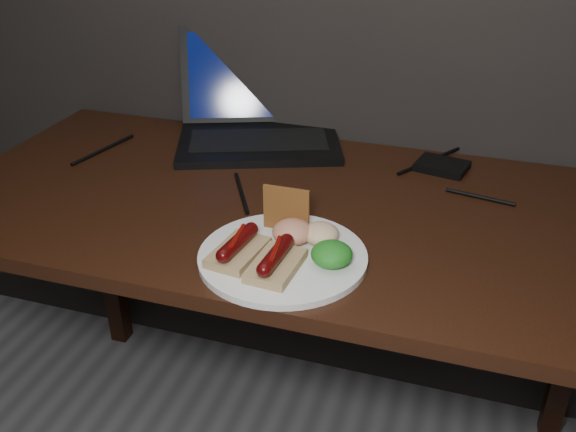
% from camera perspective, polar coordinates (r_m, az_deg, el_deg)
% --- Properties ---
extents(desk, '(1.40, 0.70, 0.75)m').
position_cam_1_polar(desk, '(1.34, -0.40, -2.01)').
color(desk, black).
rests_on(desk, ground).
extents(laptop, '(0.47, 0.44, 0.25)m').
position_cam_1_polar(laptop, '(1.58, -2.67, 8.81)').
color(laptop, black).
rests_on(laptop, desk).
extents(hard_drive, '(0.12, 0.10, 0.02)m').
position_cam_1_polar(hard_drive, '(1.46, 13.52, 4.34)').
color(hard_drive, black).
rests_on(hard_drive, desk).
extents(desk_cables, '(0.95, 0.46, 0.01)m').
position_cam_1_polar(desk_cables, '(1.41, 1.16, 4.02)').
color(desk_cables, black).
rests_on(desk_cables, desk).
extents(plate, '(0.30, 0.30, 0.01)m').
position_cam_1_polar(plate, '(1.10, -0.48, -3.64)').
color(plate, white).
rests_on(plate, desk).
extents(bread_sausage_left, '(0.09, 0.12, 0.04)m').
position_cam_1_polar(bread_sausage_left, '(1.08, -4.48, -2.85)').
color(bread_sausage_left, tan).
rests_on(bread_sausage_left, plate).
extents(bread_sausage_center, '(0.08, 0.12, 0.04)m').
position_cam_1_polar(bread_sausage_center, '(1.05, -1.09, -4.01)').
color(bread_sausage_center, tan).
rests_on(bread_sausage_center, plate).
extents(crispbread, '(0.09, 0.01, 0.08)m').
position_cam_1_polar(crispbread, '(1.15, -0.16, 0.62)').
color(crispbread, '#955528').
rests_on(crispbread, plate).
extents(salad_greens, '(0.07, 0.07, 0.04)m').
position_cam_1_polar(salad_greens, '(1.06, 3.90, -3.40)').
color(salad_greens, '#1A6113').
rests_on(salad_greens, plate).
extents(salsa_mound, '(0.07, 0.07, 0.04)m').
position_cam_1_polar(salsa_mound, '(1.12, 0.41, -1.42)').
color(salsa_mound, '#A61010').
rests_on(salsa_mound, plate).
extents(coleslaw_mound, '(0.06, 0.06, 0.04)m').
position_cam_1_polar(coleslaw_mound, '(1.12, 2.91, -1.57)').
color(coleslaw_mound, beige).
rests_on(coleslaw_mound, plate).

